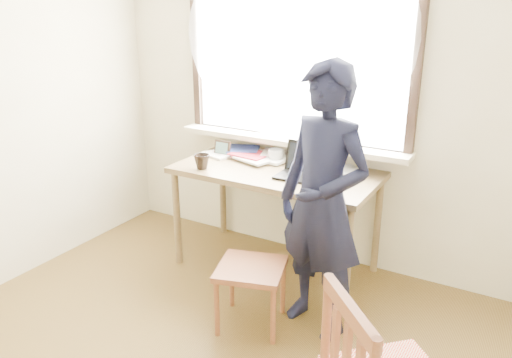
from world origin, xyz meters
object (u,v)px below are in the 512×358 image
Objects in this scene: laptop at (304,169)px; mug_white at (276,155)px; person at (323,203)px; mug_dark at (202,162)px; work_chair at (251,275)px; desk at (276,180)px.

laptop reaches higher than mug_white.
laptop is 0.59m from person.
mug_white is at bearing 47.91° from mug_dark.
work_chair is (0.69, -0.47, -0.50)m from mug_dark.
laptop is 0.20× the size of person.
work_chair is at bearing -71.04° from mug_white.
laptop is 0.38m from mug_white.
mug_white is 1.06m from work_chair.
work_chair is (0.31, -0.89, -0.49)m from mug_white.
work_chair is (-0.02, -0.69, -0.50)m from laptop.
mug_dark is at bearing -152.13° from desk.
desk is 11.94× the size of mug_white.
person is (0.36, 0.21, 0.48)m from work_chair.
work_chair is 0.63m from person.
work_chair is at bearing -91.76° from laptop.
desk is 2.98× the size of work_chair.
work_chair is at bearing -73.57° from desk.
person reaches higher than mug_white.
desk is 0.78m from person.
mug_white is 0.25× the size of work_chair.
desk is 0.89× the size of person.
desk is 4.37× the size of laptop.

